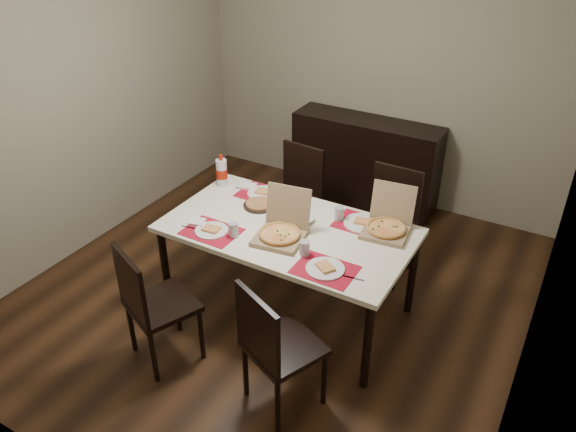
{
  "coord_description": "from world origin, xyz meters",
  "views": [
    {
      "loc": [
        1.91,
        -3.14,
        2.93
      ],
      "look_at": [
        0.19,
        -0.14,
        0.85
      ],
      "focal_mm": 35.0,
      "sensor_mm": 36.0,
      "label": 1
    }
  ],
  "objects_px": {
    "chair_far_left": "(296,192)",
    "chair_near_right": "(274,345)",
    "chair_near_left": "(151,302)",
    "soda_bottle": "(222,173)",
    "dip_bowl": "(305,220)",
    "sideboard": "(365,162)",
    "dining_table": "(288,235)",
    "chair_far_right": "(389,218)",
    "pizza_box_center": "(281,231)"
  },
  "relations": [
    {
      "from": "chair_far_left",
      "to": "soda_bottle",
      "type": "xyz_separation_m",
      "value": [
        -0.38,
        -0.58,
        0.36
      ]
    },
    {
      "from": "dining_table",
      "to": "chair_near_right",
      "type": "distance_m",
      "value": 0.97
    },
    {
      "from": "sideboard",
      "to": "dip_bowl",
      "type": "bearing_deg",
      "value": -81.91
    },
    {
      "from": "sideboard",
      "to": "dining_table",
      "type": "xyz_separation_m",
      "value": [
        0.19,
        -1.92,
        0.23
      ]
    },
    {
      "from": "dining_table",
      "to": "chair_near_left",
      "type": "height_order",
      "value": "chair_near_left"
    },
    {
      "from": "sideboard",
      "to": "dining_table",
      "type": "distance_m",
      "value": 1.94
    },
    {
      "from": "sideboard",
      "to": "soda_bottle",
      "type": "bearing_deg",
      "value": -110.93
    },
    {
      "from": "chair_near_left",
      "to": "chair_near_right",
      "type": "bearing_deg",
      "value": 3.89
    },
    {
      "from": "dining_table",
      "to": "chair_far_right",
      "type": "height_order",
      "value": "chair_far_right"
    },
    {
      "from": "dining_table",
      "to": "chair_near_right",
      "type": "relative_size",
      "value": 1.94
    },
    {
      "from": "chair_near_left",
      "to": "soda_bottle",
      "type": "bearing_deg",
      "value": 102.86
    },
    {
      "from": "chair_near_left",
      "to": "sideboard",
      "type": "bearing_deg",
      "value": 83.34
    },
    {
      "from": "sideboard",
      "to": "chair_far_left",
      "type": "bearing_deg",
      "value": -103.14
    },
    {
      "from": "dining_table",
      "to": "chair_far_right",
      "type": "relative_size",
      "value": 1.94
    },
    {
      "from": "chair_near_right",
      "to": "dip_bowl",
      "type": "height_order",
      "value": "chair_near_right"
    },
    {
      "from": "dining_table",
      "to": "soda_bottle",
      "type": "height_order",
      "value": "soda_bottle"
    },
    {
      "from": "dip_bowl",
      "to": "soda_bottle",
      "type": "xyz_separation_m",
      "value": [
        -0.87,
        0.17,
        0.1
      ]
    },
    {
      "from": "chair_near_right",
      "to": "chair_near_left",
      "type": "bearing_deg",
      "value": -176.11
    },
    {
      "from": "chair_near_right",
      "to": "dip_bowl",
      "type": "bearing_deg",
      "value": 108.57
    },
    {
      "from": "chair_far_right",
      "to": "dip_bowl",
      "type": "bearing_deg",
      "value": -117.87
    },
    {
      "from": "chair_near_left",
      "to": "chair_far_right",
      "type": "relative_size",
      "value": 1.0
    },
    {
      "from": "soda_bottle",
      "to": "dip_bowl",
      "type": "bearing_deg",
      "value": -11.26
    },
    {
      "from": "dip_bowl",
      "to": "pizza_box_center",
      "type": "bearing_deg",
      "value": -99.7
    },
    {
      "from": "pizza_box_center",
      "to": "chair_far_left",
      "type": "bearing_deg",
      "value": 113.71
    },
    {
      "from": "chair_far_right",
      "to": "soda_bottle",
      "type": "bearing_deg",
      "value": -155.36
    },
    {
      "from": "chair_near_left",
      "to": "soda_bottle",
      "type": "distance_m",
      "value": 1.32
    },
    {
      "from": "sideboard",
      "to": "chair_far_left",
      "type": "distance_m",
      "value": 1.06
    },
    {
      "from": "chair_near_left",
      "to": "pizza_box_center",
      "type": "distance_m",
      "value": 1.01
    },
    {
      "from": "dip_bowl",
      "to": "chair_near_left",
      "type": "bearing_deg",
      "value": -118.81
    },
    {
      "from": "dining_table",
      "to": "chair_near_right",
      "type": "xyz_separation_m",
      "value": [
        0.4,
        -0.87,
        -0.17
      ]
    },
    {
      "from": "soda_bottle",
      "to": "dining_table",
      "type": "bearing_deg",
      "value": -20.87
    },
    {
      "from": "chair_near_left",
      "to": "soda_bottle",
      "type": "xyz_separation_m",
      "value": [
        -0.28,
        1.24,
        0.36
      ]
    },
    {
      "from": "dining_table",
      "to": "dip_bowl",
      "type": "height_order",
      "value": "dip_bowl"
    },
    {
      "from": "dip_bowl",
      "to": "dining_table",
      "type": "bearing_deg",
      "value": -116.6
    },
    {
      "from": "dining_table",
      "to": "chair_far_left",
      "type": "height_order",
      "value": "chair_far_left"
    },
    {
      "from": "chair_near_left",
      "to": "chair_near_right",
      "type": "height_order",
      "value": "same"
    },
    {
      "from": "sideboard",
      "to": "soda_bottle",
      "type": "height_order",
      "value": "soda_bottle"
    },
    {
      "from": "sideboard",
      "to": "dip_bowl",
      "type": "height_order",
      "value": "sideboard"
    },
    {
      "from": "chair_far_left",
      "to": "soda_bottle",
      "type": "height_order",
      "value": "soda_bottle"
    },
    {
      "from": "sideboard",
      "to": "pizza_box_center",
      "type": "distance_m",
      "value": 2.09
    },
    {
      "from": "chair_far_right",
      "to": "dining_table",
      "type": "bearing_deg",
      "value": -117.68
    },
    {
      "from": "chair_near_left",
      "to": "pizza_box_center",
      "type": "height_order",
      "value": "pizza_box_center"
    },
    {
      "from": "dip_bowl",
      "to": "chair_near_right",
      "type": "bearing_deg",
      "value": -71.43
    },
    {
      "from": "sideboard",
      "to": "chair_near_right",
      "type": "bearing_deg",
      "value": -78.03
    },
    {
      "from": "chair_far_right",
      "to": "pizza_box_center",
      "type": "xyz_separation_m",
      "value": [
        -0.44,
        -1.02,
        0.29
      ]
    },
    {
      "from": "chair_far_left",
      "to": "chair_near_right",
      "type": "bearing_deg",
      "value": -64.72
    },
    {
      "from": "dining_table",
      "to": "dip_bowl",
      "type": "distance_m",
      "value": 0.17
    },
    {
      "from": "pizza_box_center",
      "to": "soda_bottle",
      "type": "height_order",
      "value": "pizza_box_center"
    },
    {
      "from": "chair_near_left",
      "to": "chair_far_left",
      "type": "height_order",
      "value": "same"
    },
    {
      "from": "dining_table",
      "to": "chair_near_right",
      "type": "height_order",
      "value": "chair_near_right"
    }
  ]
}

